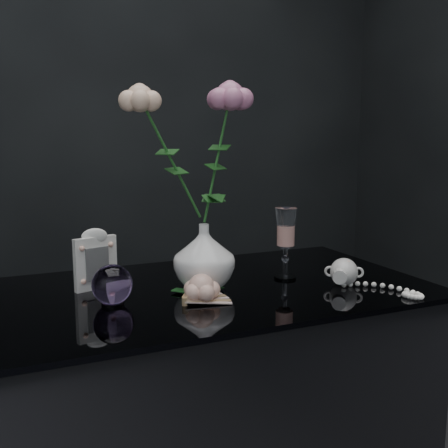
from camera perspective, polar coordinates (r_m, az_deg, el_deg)
name	(u,v)px	position (r m, az deg, el deg)	size (l,w,h in m)	color
table	(205,437)	(1.39, -2.07, -22.16)	(1.05, 0.58, 0.76)	black
vase	(204,256)	(1.22, -2.18, -3.50)	(0.14, 0.14, 0.15)	white
wine_glass	(286,244)	(1.30, 6.72, -2.13)	(0.05, 0.05, 0.18)	white
picture_frame	(95,259)	(1.24, -13.82, -3.71)	(0.11, 0.08, 0.14)	white
paperweight	(112,285)	(1.13, -12.08, -6.46)	(0.09, 0.09, 0.09)	#9370B6
paper_fan	(185,301)	(1.11, -4.29, -8.32)	(0.20, 0.16, 0.02)	beige
loose_rose	(201,288)	(1.13, -2.47, -6.93)	(0.13, 0.18, 0.06)	#FFBAA4
pearl_jar	(344,271)	(1.29, 12.93, -4.97)	(0.23, 0.24, 0.07)	silver
roses	(194,144)	(1.18, -3.29, 8.67)	(0.30, 0.13, 0.38)	#FFC29F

